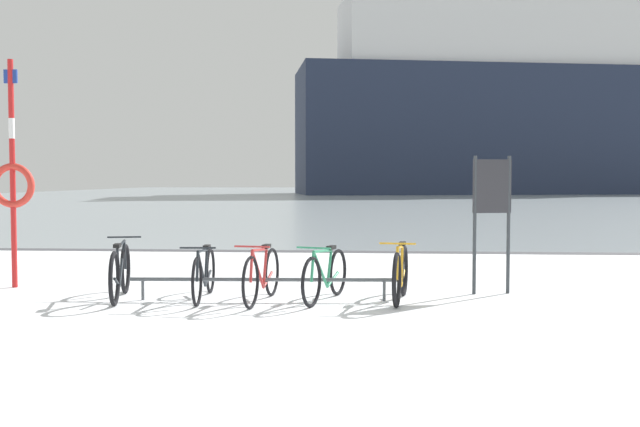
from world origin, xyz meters
name	(u,v)px	position (x,y,z in m)	size (l,w,h in m)	color
ground	(372,198)	(0.00, 53.90, -0.04)	(80.00, 132.00, 0.08)	white
bike_rack	(263,281)	(-1.40, 3.60, 0.27)	(3.58, 0.23, 0.31)	#4C5156
bicycle_0	(120,272)	(-3.32, 3.54, 0.37)	(0.51, 1.69, 0.82)	black
bicycle_1	(204,274)	(-2.20, 3.62, 0.34)	(0.46, 1.71, 0.75)	black
bicycle_2	(262,275)	(-1.39, 3.46, 0.36)	(0.46, 1.68, 0.79)	black
bicycle_3	(325,275)	(-0.57, 3.61, 0.34)	(0.60, 1.61, 0.76)	black
bicycle_4	(401,274)	(0.43, 3.66, 0.37)	(0.46, 1.65, 0.82)	black
info_sign	(492,201)	(1.72, 4.39, 1.31)	(0.55, 0.15, 1.94)	#33383D
rescue_post	(13,178)	(-5.27, 4.48, 1.63)	(0.67, 0.10, 3.38)	red
ferry_ship	(511,100)	(14.44, 71.12, 9.77)	(46.32, 19.80, 29.12)	#232D47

